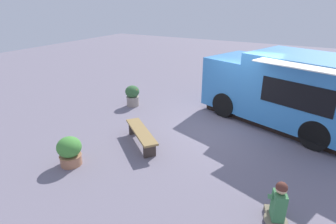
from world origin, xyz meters
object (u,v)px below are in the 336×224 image
planter_flowering_near (70,151)px  planter_flowering_far (132,95)px  food_truck (289,92)px  person_customer (278,207)px  plaza_bench (141,134)px

planter_flowering_near → planter_flowering_far: size_ratio=0.93×
food_truck → planter_flowering_far: (1.09, -5.54, -0.71)m
food_truck → planter_flowering_far: size_ratio=7.09×
food_truck → planter_flowering_near: 6.98m
person_customer → plaza_bench: 4.17m
food_truck → planter_flowering_far: bearing=-78.8°
person_customer → plaza_bench: person_customer is taller
person_customer → planter_flowering_near: bearing=-84.8°
person_customer → plaza_bench: bearing=-108.3°
food_truck → planter_flowering_near: food_truck is taller
planter_flowering_near → plaza_bench: size_ratio=0.45×
planter_flowering_near → planter_flowering_far: bearing=-165.4°
planter_flowering_near → food_truck: bearing=140.3°
planter_flowering_near → plaza_bench: bearing=150.7°
food_truck → person_customer: 4.98m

